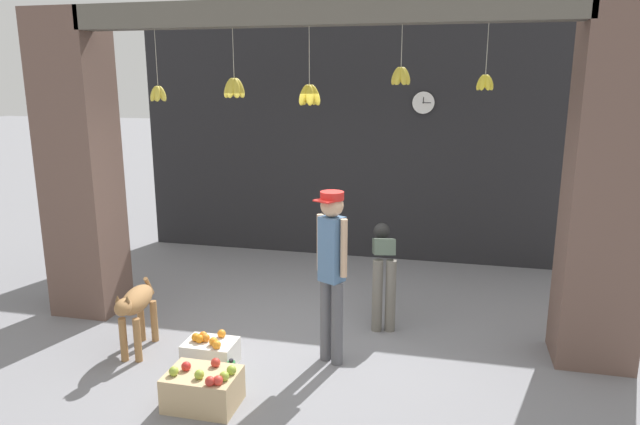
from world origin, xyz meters
TOP-DOWN VIEW (x-y plane):
  - ground_plane at (0.00, 0.00)m, footprint 60.00×60.00m
  - shop_back_wall at (0.00, 3.07)m, footprint 6.70×0.12m
  - shop_pillar_left at (-2.70, 0.30)m, footprint 0.70×0.60m
  - shop_pillar_right at (2.70, 0.30)m, footprint 0.70×0.60m
  - storefront_awning at (-0.01, 0.12)m, footprint 4.80×0.27m
  - dog at (-1.60, -0.56)m, footprint 0.31×0.84m
  - shopkeeper at (0.29, -0.32)m, footprint 0.31×0.31m
  - worker_stooping at (0.65, 0.69)m, footprint 0.33×0.79m
  - fruit_crate_oranges at (-0.80, -0.65)m, footprint 0.48×0.34m
  - fruit_crate_apples at (-0.58, -1.30)m, footprint 0.58×0.42m
  - water_bottle at (-0.49, -0.90)m, footprint 0.07×0.07m
  - wall_clock at (0.88, 2.99)m, footprint 0.32×0.03m

SIDE VIEW (x-z plane):
  - ground_plane at x=0.00m, z-range 0.00..0.00m
  - water_bottle at x=-0.49m, z-range -0.01..0.22m
  - fruit_crate_oranges at x=-0.80m, z-range -0.02..0.29m
  - fruit_crate_apples at x=-0.58m, z-range -0.03..0.34m
  - dog at x=-1.60m, z-range 0.13..0.84m
  - worker_stooping at x=0.65m, z-range 0.17..1.20m
  - shopkeeper at x=0.29m, z-range 0.15..1.80m
  - shop_back_wall at x=0.00m, z-range 0.00..3.35m
  - shop_pillar_left at x=-2.70m, z-range 0.00..3.35m
  - shop_pillar_right at x=2.70m, z-range 0.00..3.35m
  - wall_clock at x=0.88m, z-range 2.15..2.47m
  - storefront_awning at x=-0.01m, z-range 2.69..3.66m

